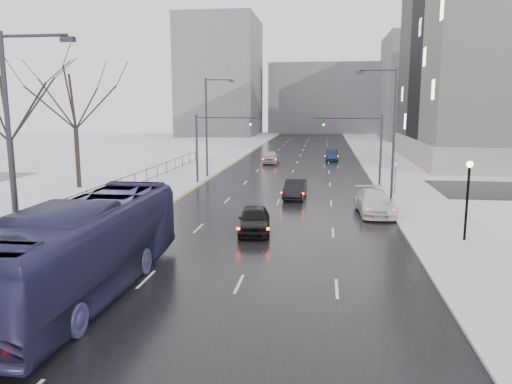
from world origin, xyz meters
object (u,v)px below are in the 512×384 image
at_px(sedan_center_far, 271,157).
at_px(streetlight_r_mid, 391,129).
at_px(tree_park_e, 79,188).
at_px(bus, 85,248).
at_px(mast_signal_left, 208,140).
at_px(sedan_right_near, 295,189).
at_px(sedan_center_near, 254,219).
at_px(sedan_right_distant, 332,155).
at_px(no_uturn_sign, 396,168).
at_px(sedan_right_far, 375,202).
at_px(streetlight_l_far, 209,122).
at_px(streetlight_l_near, 16,151).
at_px(tree_park_d, 16,212).
at_px(lamppost_r_mid, 468,189).
at_px(mast_signal_right, 369,142).

bearing_deg(sedan_center_far, streetlight_r_mid, -65.58).
xyz_separation_m(tree_park_e, bus, (12.50, -23.90, 1.90)).
distance_m(mast_signal_left, bus, 28.03).
bearing_deg(sedan_right_near, sedan_center_near, -96.20).
distance_m(sedan_center_far, sedan_right_distant, 8.92).
bearing_deg(no_uturn_sign, sedan_right_far, -107.44).
bearing_deg(streetlight_l_far, streetlight_l_near, -90.00).
xyz_separation_m(streetlight_l_near, sedan_right_near, (9.35, 21.68, -4.84)).
bearing_deg(bus, no_uturn_sign, 57.91).
relative_size(tree_park_e, sedan_right_far, 2.41).
bearing_deg(streetlight_r_mid, sedan_right_near, 166.46).
relative_size(tree_park_d, tree_park_e, 0.93).
relative_size(mast_signal_left, sedan_center_far, 1.40).
distance_m(no_uturn_sign, sedan_right_far, 7.98).
relative_size(lamppost_r_mid, sedan_right_distant, 0.95).
height_order(tree_park_e, sedan_right_distant, tree_park_e).
bearing_deg(lamppost_r_mid, sedan_center_near, 177.52).
bearing_deg(streetlight_l_near, bus, 2.37).
distance_m(bus, sedan_right_far, 20.69).
bearing_deg(sedan_right_distant, mast_signal_right, -79.51).
bearing_deg(sedan_center_far, sedan_right_far, -70.53).
distance_m(streetlight_l_far, mast_signal_left, 4.36).
xyz_separation_m(tree_park_e, streetlight_r_mid, (26.37, -4.00, 5.62)).
bearing_deg(streetlight_l_far, sedan_right_distant, 54.51).
distance_m(tree_park_d, sedan_center_far, 34.54).
bearing_deg(sedan_right_far, tree_park_e, 159.30).
xyz_separation_m(no_uturn_sign, sedan_center_near, (-9.74, -13.50, -1.50)).
height_order(streetlight_l_near, sedan_center_far, streetlight_l_near).
distance_m(mast_signal_right, mast_signal_left, 14.65).
xyz_separation_m(sedan_center_near, sedan_center_far, (-2.68, 34.80, 0.02)).
relative_size(sedan_right_far, sedan_center_far, 1.21).
relative_size(bus, sedan_right_near, 2.99).
height_order(sedan_right_near, sedan_center_far, sedan_center_far).
bearing_deg(sedan_center_far, tree_park_d, -114.78).
bearing_deg(no_uturn_sign, tree_park_e, 180.00).
relative_size(mast_signal_right, sedan_center_far, 1.40).
bearing_deg(lamppost_r_mid, mast_signal_left, 135.52).
relative_size(tree_park_e, sedan_center_far, 2.91).
distance_m(mast_signal_left, sedan_right_far, 18.53).
bearing_deg(tree_park_e, sedan_right_far, -16.63).
xyz_separation_m(tree_park_d, sedan_center_near, (17.26, -3.50, 0.81)).
distance_m(streetlight_r_mid, streetlight_l_near, 25.82).
xyz_separation_m(mast_signal_right, no_uturn_sign, (1.87, -4.00, -1.81)).
xyz_separation_m(no_uturn_sign, sedan_right_near, (-8.02, -2.32, -1.52)).
bearing_deg(tree_park_e, sedan_right_near, -6.82).
height_order(mast_signal_right, sedan_right_near, mast_signal_right).
relative_size(tree_park_e, streetlight_l_far, 1.35).
bearing_deg(streetlight_r_mid, sedan_right_distant, 97.02).
relative_size(streetlight_l_near, bus, 0.75).
relative_size(sedan_center_near, sedan_right_near, 1.00).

